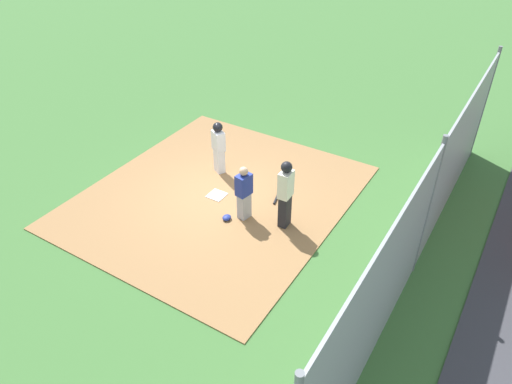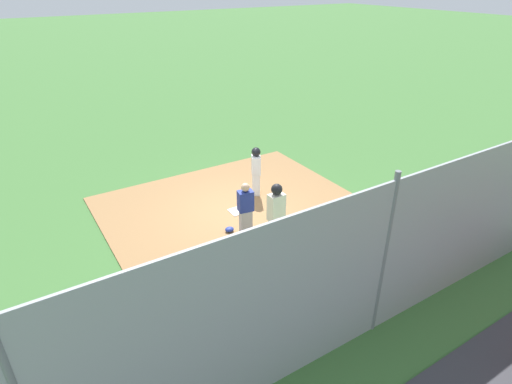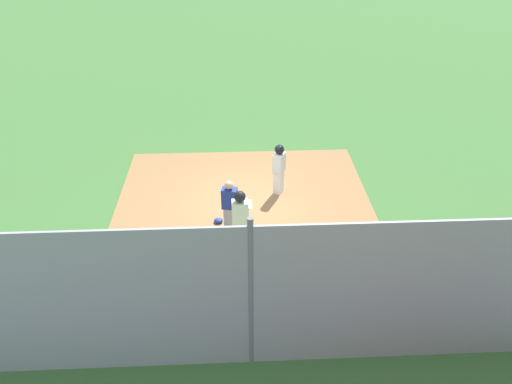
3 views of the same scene
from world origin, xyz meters
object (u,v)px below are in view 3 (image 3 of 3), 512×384
Objects in this scene: umpire at (240,222)px; baseball_bat at (278,233)px; catcher at (230,205)px; baseball at (280,188)px; runner at (279,166)px; home_plate at (244,204)px; catcher_mask at (218,221)px.

baseball_bat is (0.97, 0.73, -0.92)m from umpire.
catcher is 1.05m from umpire.
runner is at bearing -110.81° from baseball.
catcher is at bearing -127.78° from baseball.
runner reaches higher than home_plate.
umpire reaches higher than catcher_mask.
umpire reaches higher than home_plate.
baseball is (0.23, 2.15, 0.01)m from baseball_bat.
home_plate is 1.32m from baseball.
home_plate is at bearing -8.31° from catcher.
home_plate is 1.40m from catcher.
catcher is 6.11× the size of catcher_mask.
home_plate is 1.08m from catcher_mask.
runner is at bearing -110.84° from baseball_bat.
catcher is 0.81× the size of umpire.
catcher is at bearing 79.51° from runner.
catcher_mask is at bearing 68.02° from runner.
baseball is at bearing -82.42° from runner.
home_plate is 1.63m from baseball_bat.
home_plate is at bearing -74.53° from baseball_bat.
umpire reaches higher than baseball_bat.
runner is 0.84m from baseball.
runner is (1.02, 0.62, 0.85)m from home_plate.
runner is (1.15, 2.74, -0.09)m from umpire.
catcher is 0.95× the size of runner.
catcher reaches higher than catcher_mask.
umpire is at bearing -66.20° from catcher_mask.
umpire is 1.17× the size of runner.
baseball_bat is (-0.18, -2.01, -0.83)m from runner.
baseball_bat is at bearing -91.86° from catcher.
baseball_bat is at bearing -55.06° from umpire.
catcher_mask reaches higher than home_plate.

